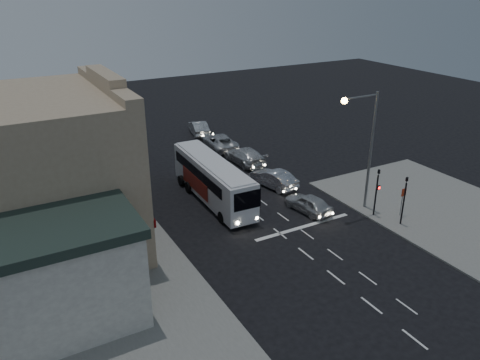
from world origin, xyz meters
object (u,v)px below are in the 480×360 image
tour_bus (213,179)px  regulatory_sign (403,197)px  car_extra (199,128)px  traffic_signal_side (405,195)px  car_sedan_a (274,179)px  car_sedan_b (244,156)px  car_suv (308,203)px  traffic_signal_main (377,187)px  street_tree (108,139)px  car_sedan_c (220,142)px  streetlight (366,139)px

tour_bus → regulatory_sign: (10.98, -9.45, -0.24)m
car_extra → traffic_signal_side: bearing=110.5°
car_sedan_a → car_sedan_b: car_sedan_b is taller
car_suv → regulatory_sign: regulatory_sign is taller
car_extra → traffic_signal_main: 25.15m
traffic_signal_side → car_suv: bearing=132.2°
car_sedan_a → car_extra: car_extra is taller
tour_bus → car_suv: tour_bus is taller
car_sedan_b → street_tree: (-12.78, -0.10, 3.71)m
car_sedan_c → traffic_signal_side: 21.69m
car_sedan_c → street_tree: size_ratio=0.91×
car_sedan_a → car_extra: 16.66m
car_sedan_c → street_tree: bearing=27.2°
car_sedan_a → car_sedan_c: size_ratio=0.83×
tour_bus → car_sedan_c: bearing=62.6°
traffic_signal_side → regulatory_sign: (1.00, 0.96, -0.82)m
street_tree → regulatory_sign: bearing=-41.1°
car_suv → traffic_signal_main: bearing=133.5°
car_suv → car_sedan_b: size_ratio=0.76×
regulatory_sign → street_tree: size_ratio=0.35×
street_tree → traffic_signal_side: bearing=-44.5°
car_sedan_a → street_tree: bearing=-37.5°
car_sedan_b → regulatory_sign: (4.72, -15.36, 0.81)m
car_extra → street_tree: 17.04m
tour_bus → traffic_signal_main: bearing=-40.5°
tour_bus → traffic_signal_main: size_ratio=2.72×
car_sedan_a → car_sedan_b: 6.11m
street_tree → car_extra: bearing=39.9°
car_sedan_a → traffic_signal_side: (4.32, -10.24, 1.66)m
car_sedan_a → traffic_signal_main: bearing=102.3°
car_suv → car_sedan_c: size_ratio=0.73×
car_sedan_b → street_tree: street_tree is taller
regulatory_sign → street_tree: 23.40m
regulatory_sign → traffic_signal_main: bearing=149.2°
street_tree → car_suv: bearing=-43.2°
car_suv → car_sedan_c: bearing=-100.4°
streetlight → traffic_signal_main: bearing=-79.8°
car_suv → car_extra: car_extra is taller
tour_bus → car_sedan_b: tour_bus is taller
traffic_signal_main → traffic_signal_side: same height
car_sedan_c → car_extra: size_ratio=1.18×
car_sedan_a → traffic_signal_main: (3.62, -8.26, 1.66)m
car_sedan_a → traffic_signal_main: 9.17m
regulatory_sign → car_extra: bearing=100.4°
streetlight → car_sedan_a: bearing=116.2°
traffic_signal_main → tour_bus: bearing=137.7°
streetlight → street_tree: size_ratio=1.45×
tour_bus → car_sedan_c: (6.06, 10.85, -1.06)m
car_sedan_b → regulatory_sign: regulatory_sign is taller
traffic_signal_main → street_tree: street_tree is taller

